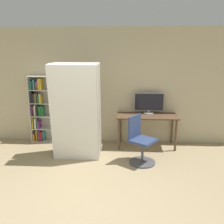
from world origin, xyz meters
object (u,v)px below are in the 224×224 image
Objects in this scene: monitor at (149,103)px; mattress_near at (75,113)px; office_chair at (140,144)px; mattress_far at (78,110)px; bookshelf at (41,109)px.

mattress_near is (-1.53, -0.98, -0.02)m from monitor.
monitor reaches higher than office_chair.
mattress_far is (-1.29, 0.37, 0.58)m from office_chair.
bookshelf is (-2.57, 0.03, -0.20)m from monitor.
bookshelf reaches higher than office_chair.
mattress_near is at bearing -44.29° from bookshelf.
monitor is 1.81m from mattress_near.
bookshelf is 1.27m from mattress_far.
mattress_far is (1.04, -0.71, 0.17)m from bookshelf.
office_chair is at bearing -24.95° from bookshelf.
mattress_near reaches higher than office_chair.
mattress_near is 0.30m from mattress_far.
monitor is at bearing 32.62° from mattress_near.
bookshelf is 0.82× the size of mattress_near.
mattress_far is at bearing 90.00° from mattress_near.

